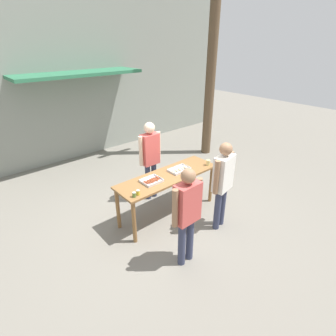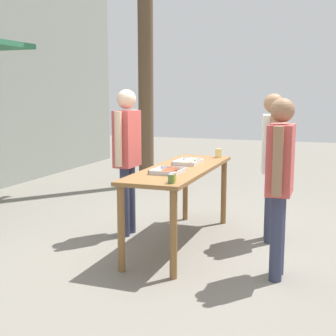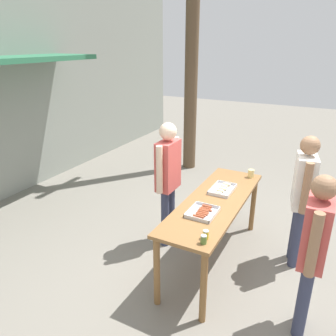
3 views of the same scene
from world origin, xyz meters
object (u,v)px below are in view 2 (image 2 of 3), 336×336
(condiment_jar_mustard, at_px, (171,179))
(beer_cup, at_px, (219,153))
(food_tray_sausages, at_px, (168,171))
(person_customer_holding_hotdog, at_px, (280,172))
(utility_pole, at_px, (145,0))
(person_customer_with_cup, at_px, (272,154))
(food_tray_buns, at_px, (188,162))
(person_server_behind_table, at_px, (127,148))
(condiment_jar_ketchup, at_px, (173,177))

(condiment_jar_mustard, bearing_deg, beer_cup, 0.39)
(food_tray_sausages, bearing_deg, person_customer_holding_hotdog, -101.74)
(utility_pole, bearing_deg, food_tray_sausages, -153.94)
(person_customer_holding_hotdog, bearing_deg, utility_pole, -142.92)
(food_tray_sausages, xyz_separation_m, utility_pole, (3.38, 1.66, 2.38))
(food_tray_sausages, bearing_deg, person_customer_with_cup, -47.81)
(food_tray_sausages, xyz_separation_m, food_tray_buns, (0.69, -0.00, 0.01))
(person_server_behind_table, bearing_deg, food_tray_sausages, -125.52)
(person_customer_with_cup, bearing_deg, condiment_jar_mustard, -37.76)
(food_tray_buns, distance_m, person_customer_holding_hotdog, 1.48)
(person_customer_holding_hotdog, bearing_deg, condiment_jar_ketchup, -78.38)
(condiment_jar_mustard, xyz_separation_m, person_customer_holding_hotdog, (0.29, -0.93, 0.07))
(food_tray_sausages, height_order, beer_cup, beer_cup)
(condiment_jar_ketchup, xyz_separation_m, beer_cup, (1.73, -0.00, 0.01))
(beer_cup, bearing_deg, food_tray_sausages, 170.75)
(condiment_jar_ketchup, bearing_deg, utility_pole, 25.98)
(condiment_jar_mustard, relative_size, person_customer_with_cup, 0.05)
(person_server_behind_table, relative_size, person_customer_with_cup, 1.03)
(food_tray_sausages, distance_m, person_customer_holding_hotdog, 1.18)
(condiment_jar_mustard, bearing_deg, person_customer_with_cup, -27.31)
(person_customer_holding_hotdog, bearing_deg, food_tray_sausages, -102.39)
(person_customer_with_cup, bearing_deg, condiment_jar_ketchup, -39.73)
(beer_cup, bearing_deg, condiment_jar_mustard, -179.61)
(food_tray_sausages, relative_size, condiment_jar_mustard, 4.14)
(condiment_jar_mustard, xyz_separation_m, utility_pole, (3.91, 1.88, 2.35))
(beer_cup, xyz_separation_m, person_customer_holding_hotdog, (-1.53, -0.94, 0.05))
(condiment_jar_mustard, bearing_deg, condiment_jar_ketchup, 8.48)
(condiment_jar_mustard, xyz_separation_m, beer_cup, (1.82, 0.01, 0.01))
(person_customer_holding_hotdog, bearing_deg, beer_cup, -149.13)
(person_customer_holding_hotdog, distance_m, person_customer_with_cup, 1.10)
(food_tray_sausages, relative_size, beer_cup, 3.22)
(food_tray_sausages, distance_m, condiment_jar_mustard, 0.57)
(food_tray_buns, distance_m, beer_cup, 0.64)
(food_tray_sausages, xyz_separation_m, person_customer_with_cup, (0.84, -0.93, 0.12))
(food_tray_sausages, xyz_separation_m, beer_cup, (1.29, -0.21, 0.04))
(person_customer_with_cup, bearing_deg, beer_cup, -132.18)
(condiment_jar_mustard, relative_size, condiment_jar_ketchup, 1.00)
(food_tray_sausages, bearing_deg, condiment_jar_ketchup, -154.67)
(condiment_jar_mustard, distance_m, condiment_jar_ketchup, 0.09)
(food_tray_buns, bearing_deg, utility_pole, 31.52)
(food_tray_buns, relative_size, person_customer_with_cup, 0.25)
(beer_cup, xyz_separation_m, person_server_behind_table, (-0.79, 0.90, 0.12))
(food_tray_buns, relative_size, condiment_jar_ketchup, 4.79)
(food_tray_buns, distance_m, utility_pole, 3.96)
(condiment_jar_ketchup, height_order, person_server_behind_table, person_server_behind_table)
(condiment_jar_ketchup, relative_size, person_server_behind_table, 0.05)
(person_server_behind_table, bearing_deg, person_customer_with_cup, -77.70)
(food_tray_sausages, height_order, condiment_jar_mustard, condiment_jar_mustard)
(condiment_jar_ketchup, bearing_deg, person_customer_with_cup, -29.29)
(food_tray_sausages, height_order, person_customer_holding_hotdog, person_customer_holding_hotdog)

